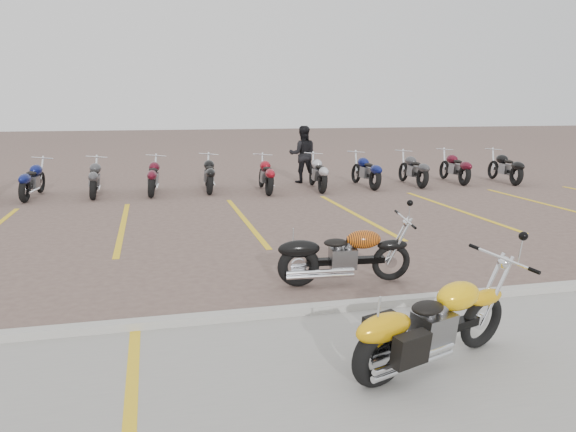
{
  "coord_description": "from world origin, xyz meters",
  "views": [
    {
      "loc": [
        -2.02,
        -8.48,
        2.63
      ],
      "look_at": [
        0.19,
        0.6,
        0.75
      ],
      "focal_mm": 35.0,
      "sensor_mm": 36.0,
      "label": 1
    }
  ],
  "objects": [
    {
      "name": "yellow_cruiser",
      "position": [
        0.59,
        -3.68,
        0.43
      ],
      "size": [
        2.03,
        0.85,
        0.87
      ],
      "rotation": [
        0.12,
        0.0,
        0.35
      ],
      "color": "black",
      "rests_on": "ground"
    },
    {
      "name": "concrete_apron",
      "position": [
        0.0,
        -4.5,
        0.01
      ],
      "size": [
        60.0,
        5.0,
        0.01
      ],
      "primitive_type": "cube",
      "color": "#9E9B93",
      "rests_on": "ground"
    },
    {
      "name": "ground",
      "position": [
        0.0,
        0.0,
        0.0
      ],
      "size": [
        100.0,
        100.0,
        0.0
      ],
      "primitive_type": "plane",
      "color": "#735D52",
      "rests_on": "ground"
    },
    {
      "name": "flame_cruiser",
      "position": [
        0.63,
        -0.93,
        0.41
      ],
      "size": [
        2.01,
        0.34,
        0.83
      ],
      "rotation": [
        0.11,
        0.0,
        -0.08
      ],
      "color": "black",
      "rests_on": "ground"
    },
    {
      "name": "parking_stripes",
      "position": [
        0.0,
        4.0,
        0.0
      ],
      "size": [
        38.0,
        5.5,
        0.01
      ],
      "primitive_type": null,
      "color": "yellow",
      "rests_on": "ground"
    },
    {
      "name": "curb",
      "position": [
        0.0,
        -2.0,
        0.06
      ],
      "size": [
        60.0,
        0.18,
        0.12
      ],
      "primitive_type": "cube",
      "color": "#ADAAA3",
      "rests_on": "ground"
    },
    {
      "name": "bg_bike_row",
      "position": [
        -0.38,
        8.3,
        0.55
      ],
      "size": [
        20.52,
        2.02,
        1.1
      ],
      "color": "black",
      "rests_on": "ground"
    },
    {
      "name": "person_b",
      "position": [
        2.92,
        9.68,
        0.95
      ],
      "size": [
        1.04,
        0.88,
        1.9
      ],
      "primitive_type": "imported",
      "rotation": [
        0.0,
        0.0,
        2.96
      ],
      "color": "black",
      "rests_on": "ground"
    }
  ]
}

